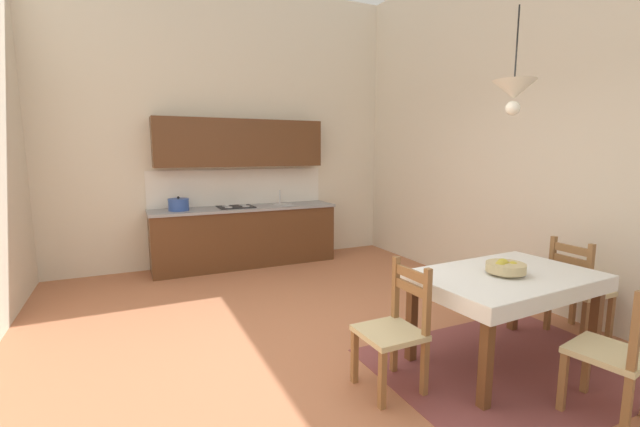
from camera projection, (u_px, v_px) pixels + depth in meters
ground_plane at (321, 354)px, 3.67m from camera, size 5.81×7.19×0.10m
wall_back at (228, 127)px, 6.35m from camera, size 5.81×0.12×4.20m
wall_right at (545, 116)px, 4.47m from camera, size 0.12×7.19×4.20m
area_rug at (510, 366)px, 3.35m from camera, size 2.10×1.60×0.01m
kitchen_cabinetry at (244, 209)px, 6.29m from camera, size 2.75×0.63×2.20m
dining_table at (505, 288)px, 3.34m from camera, size 1.51×1.01×0.75m
dining_chair_camera_side at (616, 354)px, 2.65m from camera, size 0.49×0.49×0.93m
dining_chair_tv_side at (394, 330)px, 3.00m from camera, size 0.43×0.43×0.93m
dining_chair_window_side at (578, 290)px, 3.87m from camera, size 0.43×0.43×0.93m
fruit_bowl at (505, 267)px, 3.28m from camera, size 0.30×0.30×0.12m
pendant_lamp at (514, 91)px, 3.16m from camera, size 0.32×0.32×0.80m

